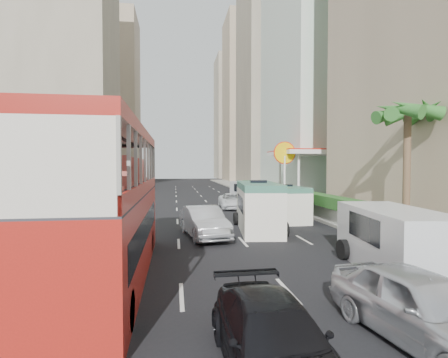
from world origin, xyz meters
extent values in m
plane|color=black|center=(0.00, 0.00, 0.00)|extent=(200.00, 200.00, 0.00)
cube|color=#B21E15|center=(-6.00, 0.00, 2.53)|extent=(2.50, 11.00, 5.06)
imported|color=silver|center=(-2.24, 6.41, 0.00)|extent=(2.54, 5.20, 1.64)
imported|color=silver|center=(1.41, -5.43, 0.00)|extent=(2.48, 4.87, 1.59)
imported|color=silver|center=(1.40, 19.04, 0.00)|extent=(2.41, 4.93, 1.35)
cube|color=silver|center=(1.11, 7.98, 1.41)|extent=(2.85, 6.58, 2.83)
cube|color=silver|center=(4.04, 11.73, 1.20)|extent=(1.86, 5.42, 2.39)
cube|color=silver|center=(4.02, -0.66, 1.13)|extent=(3.02, 5.91, 2.26)
cube|color=silver|center=(4.04, 24.91, 1.06)|extent=(3.13, 5.62, 2.12)
cube|color=#99968C|center=(9.00, 25.00, 0.09)|extent=(6.00, 120.00, 0.18)
cube|color=silver|center=(6.20, 14.00, 0.68)|extent=(0.30, 44.00, 1.00)
cube|color=#2D6626|center=(6.20, 14.00, 1.53)|extent=(1.10, 44.00, 0.70)
cylinder|color=brown|center=(7.80, 4.00, 3.38)|extent=(0.36, 0.36, 6.40)
cube|color=silver|center=(10.00, 23.00, 2.75)|extent=(6.50, 8.00, 5.50)
cube|color=tan|center=(18.00, 58.00, 25.00)|extent=(16.00, 16.00, 50.00)
cube|color=tan|center=(17.00, 82.00, 22.00)|extent=(14.00, 14.00, 44.00)
cube|color=tan|center=(17.00, 104.00, 20.00)|extent=(14.00, 14.00, 40.00)
cube|color=tan|center=(-24.00, 55.00, 26.00)|extent=(18.00, 18.00, 52.00)
cube|color=tan|center=(-22.00, 90.00, 23.00)|extent=(16.00, 16.00, 46.00)
camera|label=1|loc=(-3.78, -12.09, 3.77)|focal=28.00mm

